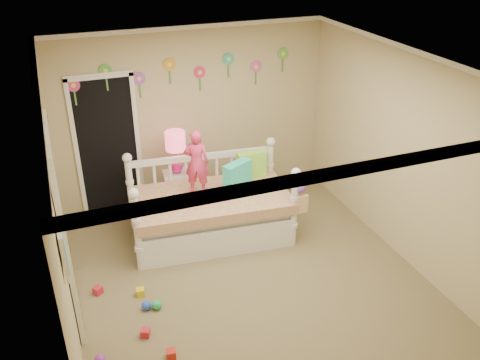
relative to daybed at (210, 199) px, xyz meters
name	(u,v)px	position (x,y,z in m)	size (l,w,h in m)	color
floor	(250,280)	(0.13, -1.09, -0.57)	(4.00, 4.50, 0.01)	#7F684C
ceiling	(252,66)	(0.13, -1.09, 2.03)	(4.00, 4.50, 0.01)	white
back_wall	(193,116)	(0.13, 1.16, 0.73)	(4.00, 0.01, 2.60)	tan
left_wall	(58,220)	(-1.87, -1.09, 0.73)	(0.01, 4.50, 2.60)	tan
right_wall	(405,157)	(2.13, -1.09, 0.73)	(0.01, 4.50, 2.60)	tan
crown_molding	(252,69)	(0.13, -1.09, 2.00)	(4.00, 4.50, 0.06)	white
daybed	(210,199)	(0.00, 0.00, 0.00)	(2.10, 1.13, 1.14)	white
pillow_turquoise	(237,177)	(0.38, -0.02, 0.27)	(0.41, 0.14, 0.41)	#23B1A9
pillow_lime	(251,165)	(0.70, 0.28, 0.25)	(0.40, 0.15, 0.38)	#94E345
child	(197,162)	(-0.13, 0.11, 0.51)	(0.32, 0.21, 0.88)	#EB3568
nightstand	(179,193)	(-0.25, 0.72, -0.24)	(0.40, 0.30, 0.67)	white
table_lamp	(176,146)	(-0.25, 0.72, 0.50)	(0.28, 0.28, 0.62)	#F2209D
closet_doorway	(108,146)	(-1.12, 1.14, 0.46)	(0.90, 0.04, 2.07)	black
flower_decals	(185,74)	(0.04, 1.15, 1.37)	(3.40, 0.02, 0.50)	#B2668C
mirror_closet	(64,226)	(-1.83, -0.79, 0.48)	(0.07, 1.30, 2.10)	white
wall_picture	(63,250)	(-1.84, -1.99, 0.98)	(0.05, 0.34, 0.42)	white
hanging_bag	(299,198)	(1.00, -0.59, 0.12)	(0.20, 0.16, 0.36)	beige
toy_scatter	(128,321)	(-1.36, -1.32, -0.52)	(0.80, 1.30, 0.11)	#996666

